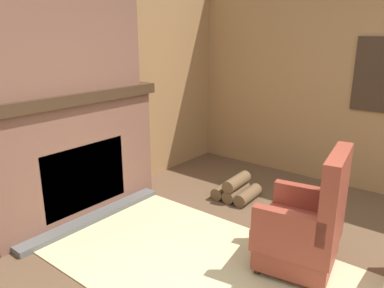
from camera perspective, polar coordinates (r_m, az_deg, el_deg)
The scene contains 9 objects.
wood_panel_wall_left at distance 4.10m, azimuth -19.87°, elevation 7.78°, with size 0.06×5.79×2.66m.
fireplace_hearth at distance 4.07m, azimuth -17.36°, elevation -1.77°, with size 0.55×1.98×1.33m.
chimney_breast at distance 3.89m, azimuth -19.21°, elevation 17.16°, with size 0.30×1.66×1.31m.
area_rug at distance 3.21m, azimuth 5.39°, elevation -19.56°, with size 3.60×1.57×0.01m.
armchair at distance 3.24m, azimuth 16.85°, elevation -12.14°, with size 0.71×0.74×1.05m.
firewood_stack at distance 4.50m, azimuth 6.79°, elevation -6.91°, with size 0.48×0.46×0.28m.
oil_lamp_vase at distance 3.81m, azimuth -21.99°, elevation 8.39°, with size 0.09×0.09×0.26m.
storage_case at distance 4.32m, azimuth -11.79°, elevation 9.63°, with size 0.14×0.24×0.12m.
decorative_plate_on_mantel at distance 3.97m, azimuth -18.75°, elevation 9.60°, with size 0.07×0.27×0.27m.
Camera 1 is at (0.83, -2.13, 1.90)m, focal length 35.00 mm.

